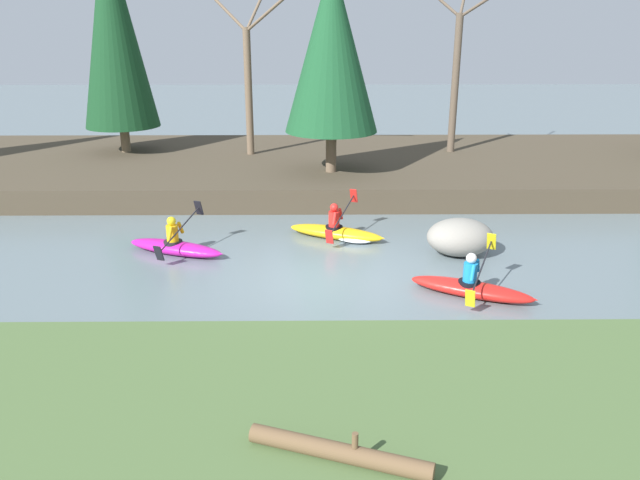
% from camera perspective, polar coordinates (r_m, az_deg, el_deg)
% --- Properties ---
extents(ground_plane, '(90.00, 90.00, 0.00)m').
position_cam_1_polar(ground_plane, '(14.60, 0.58, -3.63)').
color(ground_plane, slate).
extents(riverbank_near, '(44.00, 7.45, 0.64)m').
position_cam_1_polar(riverbank_near, '(8.35, 1.64, -21.11)').
color(riverbank_near, '#4C6638').
rests_on(riverbank_near, ground).
extents(riverbank_far, '(44.00, 9.55, 0.78)m').
position_cam_1_polar(riverbank_far, '(23.87, 0.11, 6.65)').
color(riverbank_far, '#473D2D').
rests_on(riverbank_far, ground).
extents(conifer_tree_left, '(2.82, 2.82, 8.38)m').
position_cam_1_polar(conifer_tree_left, '(25.53, -18.38, 18.04)').
color(conifer_tree_left, '#7A664C').
rests_on(conifer_tree_left, riverbank_far).
extents(conifer_tree_mid_left, '(3.09, 3.09, 6.79)m').
position_cam_1_polar(conifer_tree_mid_left, '(20.99, 1.08, 17.18)').
color(conifer_tree_mid_left, brown).
rests_on(conifer_tree_mid_left, riverbank_far).
extents(bare_tree_upstream, '(3.43, 3.39, 6.21)m').
position_cam_1_polar(bare_tree_upstream, '(24.18, -6.52, 14.66)').
color(bare_tree_upstream, brown).
rests_on(bare_tree_upstream, riverbank_far).
extents(bare_tree_mid_upstream, '(3.78, 3.73, 6.87)m').
position_cam_1_polar(bare_tree_mid_upstream, '(25.05, 12.39, 15.23)').
color(bare_tree_mid_upstream, brown).
rests_on(bare_tree_mid_upstream, riverbank_far).
extents(kayaker_lead, '(2.69, 1.94, 1.20)m').
position_cam_1_polar(kayaker_lead, '(14.05, 13.75, -4.21)').
color(kayaker_lead, red).
rests_on(kayaker_lead, ground).
extents(kayaker_middle, '(2.72, 1.98, 1.20)m').
position_cam_1_polar(kayaker_middle, '(17.17, 1.81, 0.72)').
color(kayaker_middle, yellow).
rests_on(kayaker_middle, ground).
extents(kayaker_trailing, '(2.73, 1.99, 1.20)m').
position_cam_1_polar(kayaker_trailing, '(16.48, -13.05, -0.54)').
color(kayaker_trailing, '#C61999').
rests_on(kayaker_trailing, ground).
extents(boulder_midstream, '(1.70, 1.33, 0.96)m').
position_cam_1_polar(boulder_midstream, '(16.33, 12.69, 0.26)').
color(boulder_midstream, gray).
rests_on(boulder_midstream, ground).
extents(driftwood_log, '(2.27, 1.01, 0.44)m').
position_cam_1_polar(driftwood_log, '(8.06, 1.76, -18.79)').
color(driftwood_log, brown).
rests_on(driftwood_log, riverbank_near).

